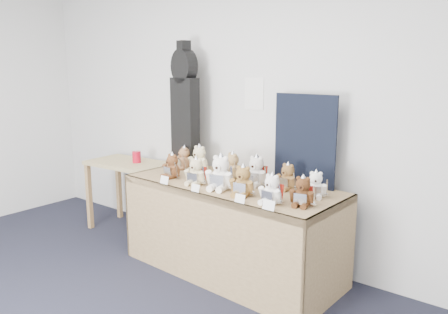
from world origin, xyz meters
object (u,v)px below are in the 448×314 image
Objects in this scene: red_cup at (137,157)px; teddy_back_centre_right at (256,172)px; display_table at (225,205)px; teddy_back_far_left at (184,159)px; teddy_back_centre_left at (232,167)px; teddy_front_centre at (220,174)px; guitar_case at (185,106)px; teddy_front_far_right at (272,190)px; teddy_front_far_left at (172,167)px; teddy_back_right at (287,178)px; teddy_back_end at (316,186)px; teddy_back_left at (199,160)px; teddy_front_right at (243,182)px; teddy_front_end at (303,193)px; teddy_front_left at (196,173)px; side_table at (130,173)px.

teddy_back_centre_right is at bearing -2.51° from red_cup.
display_table is 0.80m from teddy_back_far_left.
teddy_front_centre is at bearing -48.91° from teddy_back_centre_left.
guitar_case reaches higher than teddy_front_far_right.
guitar_case is at bearing 126.04° from teddy_front_far_left.
teddy_front_far_right is 0.52m from teddy_back_centre_right.
guitar_case is 4.89× the size of teddy_front_far_right.
teddy_front_far_left is 0.55m from teddy_back_centre_left.
teddy_back_right is 1.06× the size of teddy_back_end.
red_cup is 1.61m from teddy_back_centre_right.
guitar_case is 0.57m from teddy_back_left.
guitar_case is at bearing 11.49° from red_cup.
teddy_front_right is 0.34m from teddy_back_centre_right.
teddy_front_centre is at bearing 169.99° from teddy_front_end.
teddy_back_right is (1.89, -0.02, 0.06)m from red_cup.
teddy_back_left is (-1.11, 0.46, 0.01)m from teddy_front_far_right.
teddy_back_far_left reaches higher than display_table.
teddy_front_left reaches higher than display_table.
teddy_back_far_left is (-0.48, 0.37, -0.00)m from teddy_front_left.
teddy_back_left is at bearing 93.27° from teddy_front_far_left.
teddy_front_end is at bearing -1.26° from guitar_case.
teddy_front_far_right is 1.02× the size of teddy_back_right.
teddy_back_centre_left reaches higher than red_cup.
teddy_front_left reaches higher than side_table.
teddy_front_left is 1.06× the size of teddy_back_right.
teddy_front_end is (1.34, -0.02, -0.00)m from teddy_front_far_left.
teddy_back_centre_left reaches higher than side_table.
teddy_front_end is at bearing -11.32° from side_table.
teddy_back_left is at bearing -0.14° from side_table.
teddy_front_right is (0.29, -0.15, 0.28)m from display_table.
teddy_front_end is (0.74, 0.02, -0.03)m from teddy_front_centre.
guitar_case is 4.56× the size of teddy_front_right.
guitar_case reaches higher than teddy_back_far_left.
teddy_back_centre_right is (1.00, -0.19, -0.50)m from guitar_case.
side_table is 1.02m from teddy_front_far_left.
teddy_back_right is (0.48, 0.22, 0.27)m from display_table.
teddy_back_end is at bearing 9.08° from teddy_front_centre.
red_cup is 1.75m from teddy_front_right.
teddy_front_right is 1.07× the size of teddy_back_far_left.
teddy_front_far_left is 0.35m from teddy_back_left.
teddy_back_centre_left reaches higher than teddy_front_end.
teddy_front_centre is 1.31× the size of teddy_back_right.
teddy_back_centre_right is at bearing 154.82° from teddy_back_end.
guitar_case is at bearing 8.89° from side_table.
teddy_back_far_left is (-0.75, 0.37, -0.03)m from teddy_front_centre.
side_table is at bearing -171.68° from teddy_back_right.
teddy_back_centre_left is 0.60m from teddy_back_far_left.
teddy_back_left is at bearing 156.00° from display_table.
teddy_front_left is 1.01m from teddy_front_end.
teddy_front_right is 1.01× the size of teddy_back_centre_left.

